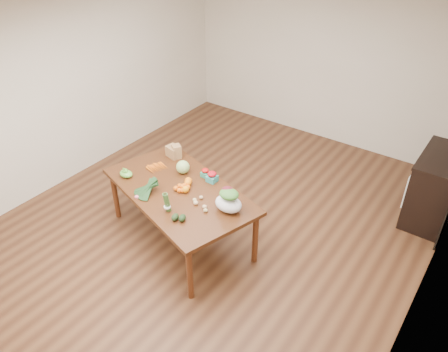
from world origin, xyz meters
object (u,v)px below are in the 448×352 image
Objects in this scene: dining_table at (181,214)px; salad_bag at (228,201)px; cabinet at (435,187)px; cabbage at (183,167)px; mandarin_cluster at (182,187)px; asparagus_bundle at (167,202)px; kale_bunch at (144,189)px; paper_bag at (173,151)px.

salad_bag is at bearing 18.04° from dining_table.
cabinet is 3.28m from cabbage.
cabbage is 0.94× the size of mandarin_cluster.
mandarin_cluster reaches higher than dining_table.
kale_bunch is at bearing -173.73° from asparagus_bundle.
salad_bag is at bearing 35.75° from kale_bunch.
dining_table is at bearing -44.61° from paper_bag.
asparagus_bundle reaches higher than paper_bag.
cabinet is 2.55× the size of kale_bunch.
paper_bag is 0.90m from kale_bunch.
cabbage is 0.53× the size of salad_bag.
asparagus_bundle is (0.12, -0.40, 0.08)m from mandarin_cluster.
kale_bunch is (-0.31, -0.32, 0.03)m from mandarin_cluster.
salad_bag is (0.71, 0.01, 0.50)m from dining_table.
asparagus_bundle is (-2.25, -2.66, 0.40)m from cabinet.
cabbage reaches higher than kale_bunch.
mandarin_cluster is (-2.37, -2.26, 0.33)m from cabinet.
kale_bunch is at bearing -134.55° from mandarin_cluster.
dining_table is 1.89× the size of cabinet.
salad_bag is (0.89, -0.29, 0.04)m from cabbage.
asparagus_bundle reaches higher than dining_table.
asparagus_bundle is at bearing -52.33° from paper_bag.
kale_bunch is at bearing -71.29° from paper_bag.
salad_bag reaches higher than paper_bag.
cabinet is 3.50m from asparagus_bundle.
dining_table is 0.61m from kale_bunch.
cabinet is at bearing 59.90° from dining_table.
cabinet reaches higher than kale_bunch.
cabinet is (2.43, 2.26, 0.10)m from dining_table.
asparagus_bundle reaches higher than kale_bunch.
mandarin_cluster is at bearing -41.66° from paper_bag.
kale_bunch is at bearing -111.99° from dining_table.
cabinet is 3.29m from mandarin_cluster.
dining_table is at bearing -178.57° from mandarin_cluster.
paper_bag is 1.40× the size of mandarin_cluster.
mandarin_cluster is 0.57× the size of salad_bag.
cabbage is at bearing -33.14° from paper_bag.
dining_table is 0.58m from cabbage.
asparagus_bundle is at bearing -62.58° from cabbage.
asparagus_bundle is (0.18, -0.40, 0.50)m from dining_table.
cabinet is 3.45m from paper_bag.
salad_bag is (0.65, 0.01, 0.07)m from mandarin_cluster.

